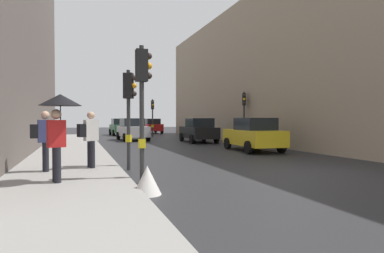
{
  "coord_description": "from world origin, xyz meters",
  "views": [
    {
      "loc": [
        -6.21,
        -8.5,
        1.69
      ],
      "look_at": [
        -0.06,
        8.65,
        1.27
      ],
      "focal_mm": 29.96,
      "sensor_mm": 36.0,
      "label": 1
    }
  ],
  "objects_px": {
    "traffic_light_near_right": "(129,101)",
    "car_red_sedan": "(152,126)",
    "traffic_light_mid_street": "(244,108)",
    "car_yellow_taxi": "(253,134)",
    "car_green_estate": "(120,127)",
    "pedestrian_with_grey_backpack": "(44,137)",
    "traffic_light_near_left": "(143,89)",
    "car_dark_suv": "(199,130)",
    "warning_sign_triangle": "(147,180)",
    "car_silver_hatchback": "(132,129)",
    "traffic_light_far_median": "(153,111)",
    "pedestrian_with_umbrella": "(59,113)",
    "pedestrian_with_black_backpack": "(90,136)"
  },
  "relations": [
    {
      "from": "pedestrian_with_grey_backpack",
      "to": "pedestrian_with_black_backpack",
      "type": "height_order",
      "value": "same"
    },
    {
      "from": "traffic_light_far_median",
      "to": "car_green_estate",
      "type": "height_order",
      "value": "traffic_light_far_median"
    },
    {
      "from": "traffic_light_near_right",
      "to": "car_silver_hatchback",
      "type": "height_order",
      "value": "traffic_light_near_right"
    },
    {
      "from": "car_dark_suv",
      "to": "warning_sign_triangle",
      "type": "height_order",
      "value": "car_dark_suv"
    },
    {
      "from": "traffic_light_near_right",
      "to": "car_dark_suv",
      "type": "relative_size",
      "value": 0.78
    },
    {
      "from": "car_yellow_taxi",
      "to": "pedestrian_with_grey_backpack",
      "type": "height_order",
      "value": "pedestrian_with_grey_backpack"
    },
    {
      "from": "car_dark_suv",
      "to": "car_silver_hatchback",
      "type": "height_order",
      "value": "same"
    },
    {
      "from": "traffic_light_near_right",
      "to": "pedestrian_with_grey_backpack",
      "type": "relative_size",
      "value": 1.87
    },
    {
      "from": "traffic_light_far_median",
      "to": "pedestrian_with_grey_backpack",
      "type": "distance_m",
      "value": 20.83
    },
    {
      "from": "traffic_light_near_left",
      "to": "traffic_light_mid_street",
      "type": "bearing_deg",
      "value": 50.57
    },
    {
      "from": "car_green_estate",
      "to": "car_yellow_taxi",
      "type": "relative_size",
      "value": 0.99
    },
    {
      "from": "traffic_light_near_right",
      "to": "car_red_sedan",
      "type": "bearing_deg",
      "value": 76.0
    },
    {
      "from": "warning_sign_triangle",
      "to": "car_yellow_taxi",
      "type": "bearing_deg",
      "value": 46.89
    },
    {
      "from": "car_dark_suv",
      "to": "warning_sign_triangle",
      "type": "bearing_deg",
      "value": -114.9
    },
    {
      "from": "car_dark_suv",
      "to": "car_red_sedan",
      "type": "distance_m",
      "value": 15.95
    },
    {
      "from": "car_red_sedan",
      "to": "pedestrian_with_black_backpack",
      "type": "relative_size",
      "value": 2.41
    },
    {
      "from": "traffic_light_mid_street",
      "to": "car_green_estate",
      "type": "relative_size",
      "value": 0.84
    },
    {
      "from": "car_green_estate",
      "to": "warning_sign_triangle",
      "type": "relative_size",
      "value": 6.54
    },
    {
      "from": "traffic_light_far_median",
      "to": "pedestrian_with_black_backpack",
      "type": "relative_size",
      "value": 2.01
    },
    {
      "from": "traffic_light_near_left",
      "to": "car_yellow_taxi",
      "type": "height_order",
      "value": "traffic_light_near_left"
    },
    {
      "from": "traffic_light_mid_street",
      "to": "car_green_estate",
      "type": "height_order",
      "value": "traffic_light_mid_street"
    },
    {
      "from": "traffic_light_mid_street",
      "to": "warning_sign_triangle",
      "type": "xyz_separation_m",
      "value": [
        -9.35,
        -12.51,
        -2.14
      ]
    },
    {
      "from": "traffic_light_near_left",
      "to": "car_green_estate",
      "type": "height_order",
      "value": "traffic_light_near_left"
    },
    {
      "from": "pedestrian_with_umbrella",
      "to": "pedestrian_with_grey_backpack",
      "type": "xyz_separation_m",
      "value": [
        -0.52,
        1.84,
        -0.68
      ]
    },
    {
      "from": "car_silver_hatchback",
      "to": "pedestrian_with_grey_backpack",
      "type": "relative_size",
      "value": 2.43
    },
    {
      "from": "traffic_light_near_left",
      "to": "car_silver_hatchback",
      "type": "height_order",
      "value": "traffic_light_near_left"
    },
    {
      "from": "traffic_light_mid_street",
      "to": "pedestrian_with_black_backpack",
      "type": "xyz_separation_m",
      "value": [
        -10.46,
        -9.03,
        -1.31
      ]
    },
    {
      "from": "pedestrian_with_grey_backpack",
      "to": "warning_sign_triangle",
      "type": "xyz_separation_m",
      "value": [
        2.39,
        -3.21,
        -0.84
      ]
    },
    {
      "from": "traffic_light_mid_street",
      "to": "warning_sign_triangle",
      "type": "distance_m",
      "value": 15.76
    },
    {
      "from": "pedestrian_with_umbrella",
      "to": "traffic_light_near_left",
      "type": "bearing_deg",
      "value": -1.14
    },
    {
      "from": "car_dark_suv",
      "to": "pedestrian_with_black_backpack",
      "type": "relative_size",
      "value": 2.42
    },
    {
      "from": "car_green_estate",
      "to": "pedestrian_with_grey_backpack",
      "type": "xyz_separation_m",
      "value": [
        -5.21,
        -24.12,
        0.29
      ]
    },
    {
      "from": "car_red_sedan",
      "to": "pedestrian_with_grey_backpack",
      "type": "relative_size",
      "value": 2.41
    },
    {
      "from": "pedestrian_with_grey_backpack",
      "to": "warning_sign_triangle",
      "type": "height_order",
      "value": "pedestrian_with_grey_backpack"
    },
    {
      "from": "car_dark_suv",
      "to": "car_silver_hatchback",
      "type": "distance_m",
      "value": 5.69
    },
    {
      "from": "car_dark_suv",
      "to": "pedestrian_with_grey_backpack",
      "type": "relative_size",
      "value": 2.42
    },
    {
      "from": "car_red_sedan",
      "to": "pedestrian_with_grey_backpack",
      "type": "distance_m",
      "value": 29.15
    },
    {
      "from": "traffic_light_near_right",
      "to": "car_red_sedan",
      "type": "distance_m",
      "value": 28.06
    },
    {
      "from": "traffic_light_near_right",
      "to": "traffic_light_mid_street",
      "type": "xyz_separation_m",
      "value": [
        9.2,
        8.87,
        0.18
      ]
    },
    {
      "from": "traffic_light_far_median",
      "to": "warning_sign_triangle",
      "type": "xyz_separation_m",
      "value": [
        -5.2,
        -22.55,
        -2.14
      ]
    },
    {
      "from": "car_silver_hatchback",
      "to": "warning_sign_triangle",
      "type": "height_order",
      "value": "car_silver_hatchback"
    },
    {
      "from": "warning_sign_triangle",
      "to": "pedestrian_with_umbrella",
      "type": "bearing_deg",
      "value": 144.03
    },
    {
      "from": "car_red_sedan",
      "to": "car_yellow_taxi",
      "type": "bearing_deg",
      "value": -88.99
    },
    {
      "from": "car_silver_hatchback",
      "to": "warning_sign_triangle",
      "type": "bearing_deg",
      "value": -98.18
    },
    {
      "from": "traffic_light_near_right",
      "to": "car_green_estate",
      "type": "relative_size",
      "value": 0.78
    },
    {
      "from": "traffic_light_mid_street",
      "to": "car_dark_suv",
      "type": "xyz_separation_m",
      "value": [
        -2.45,
        2.37,
        -1.59
      ]
    },
    {
      "from": "car_red_sedan",
      "to": "car_silver_hatchback",
      "type": "bearing_deg",
      "value": -109.28
    },
    {
      "from": "traffic_light_near_right",
      "to": "car_green_estate",
      "type": "distance_m",
      "value": 23.88
    },
    {
      "from": "traffic_light_near_right",
      "to": "traffic_light_near_left",
      "type": "distance_m",
      "value": 2.32
    },
    {
      "from": "traffic_light_mid_street",
      "to": "car_yellow_taxi",
      "type": "height_order",
      "value": "traffic_light_mid_street"
    }
  ]
}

